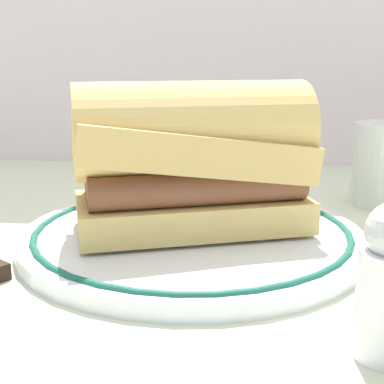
# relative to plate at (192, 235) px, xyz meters

# --- Properties ---
(ground_plane) EXTENTS (1.50, 1.50, 0.00)m
(ground_plane) POSITION_rel_plate_xyz_m (-0.02, -0.03, -0.01)
(ground_plane) COLOR beige
(plate) EXTENTS (0.29, 0.29, 0.01)m
(plate) POSITION_rel_plate_xyz_m (0.00, 0.00, 0.00)
(plate) COLOR white
(plate) RESTS_ON ground_plane
(sausage_sandwich) EXTENTS (0.21, 0.14, 0.12)m
(sausage_sandwich) POSITION_rel_plate_xyz_m (0.00, -0.00, 0.07)
(sausage_sandwich) COLOR tan
(sausage_sandwich) RESTS_ON plate
(drinking_glass) EXTENTS (0.07, 0.07, 0.09)m
(drinking_glass) POSITION_rel_plate_xyz_m (0.19, 0.14, 0.03)
(drinking_glass) COLOR silver
(drinking_glass) RESTS_ON ground_plane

